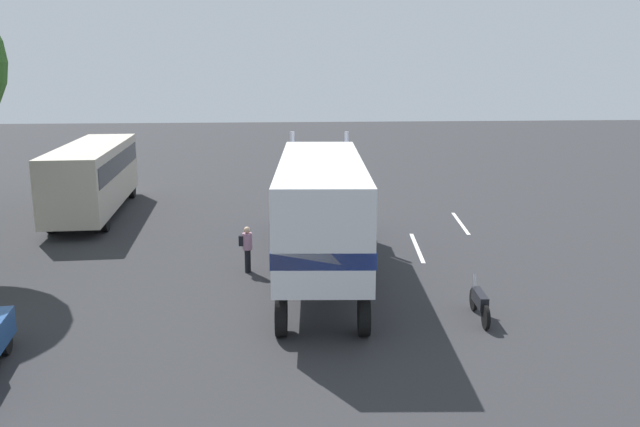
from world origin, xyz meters
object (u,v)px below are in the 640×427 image
at_px(parked_bus, 93,172).
at_px(motorcycle, 480,303).
at_px(person_bystander, 247,247).
at_px(semi_truck, 320,203).

distance_m(parked_bus, motorcycle, 20.86).
height_order(person_bystander, parked_bus, parked_bus).
relative_size(person_bystander, parked_bus, 0.15).
height_order(person_bystander, motorcycle, person_bystander).
height_order(parked_bus, motorcycle, parked_bus).
bearing_deg(motorcycle, parked_bus, 43.68).
bearing_deg(parked_bus, motorcycle, -136.32).
bearing_deg(motorcycle, person_bystander, 53.28).
relative_size(semi_truck, motorcycle, 6.78).
relative_size(person_bystander, motorcycle, 0.77).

